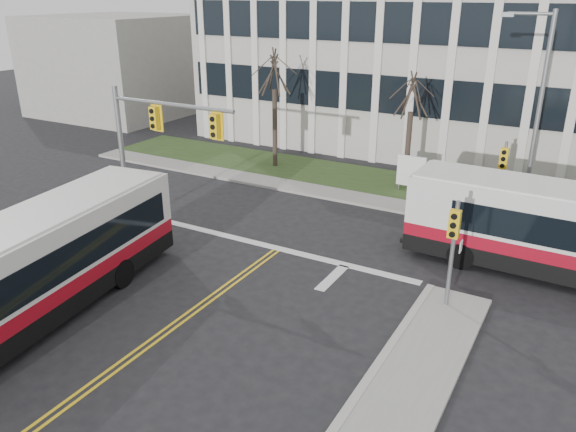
# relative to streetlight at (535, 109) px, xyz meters

# --- Properties ---
(ground) EXTENTS (120.00, 120.00, 0.00)m
(ground) POSITION_rel_streetlight_xyz_m (-8.03, -16.20, -5.19)
(ground) COLOR black
(ground) RESTS_ON ground
(sidewalk_cross) EXTENTS (44.00, 1.60, 0.14)m
(sidewalk_cross) POSITION_rel_streetlight_xyz_m (-3.03, -1.00, -5.12)
(sidewalk_cross) COLOR #9E9B93
(sidewalk_cross) RESTS_ON ground
(building_lawn) EXTENTS (44.00, 5.00, 0.12)m
(building_lawn) POSITION_rel_streetlight_xyz_m (-3.03, 1.80, -5.13)
(building_lawn) COLOR #2B401B
(building_lawn) RESTS_ON ground
(office_building) EXTENTS (40.00, 16.00, 12.00)m
(office_building) POSITION_rel_streetlight_xyz_m (-3.03, 13.80, 0.81)
(office_building) COLOR #BBB5AD
(office_building) RESTS_ON ground
(building_annex) EXTENTS (12.00, 12.00, 8.00)m
(building_annex) POSITION_rel_streetlight_xyz_m (-34.03, 9.80, -1.19)
(building_annex) COLOR #9E9B93
(building_annex) RESTS_ON ground
(mast_arm_signal) EXTENTS (6.11, 0.38, 6.20)m
(mast_arm_signal) POSITION_rel_streetlight_xyz_m (-13.65, -9.04, -0.94)
(mast_arm_signal) COLOR slate
(mast_arm_signal) RESTS_ON ground
(signal_pole_near) EXTENTS (0.34, 0.39, 3.80)m
(signal_pole_near) POSITION_rel_streetlight_xyz_m (-0.83, -9.30, -2.69)
(signal_pole_near) COLOR slate
(signal_pole_near) RESTS_ON ground
(signal_pole_far) EXTENTS (0.34, 0.39, 3.80)m
(signal_pole_far) POSITION_rel_streetlight_xyz_m (-0.83, -0.80, -2.69)
(signal_pole_far) COLOR slate
(signal_pole_far) RESTS_ON ground
(streetlight) EXTENTS (2.15, 0.25, 9.20)m
(streetlight) POSITION_rel_streetlight_xyz_m (0.00, 0.00, 0.00)
(streetlight) COLOR slate
(streetlight) RESTS_ON ground
(directory_sign) EXTENTS (1.50, 0.12, 2.00)m
(directory_sign) POSITION_rel_streetlight_xyz_m (-5.53, 1.30, -4.02)
(directory_sign) COLOR slate
(directory_sign) RESTS_ON ground
(tree_left) EXTENTS (1.80, 1.80, 7.70)m
(tree_left) POSITION_rel_streetlight_xyz_m (-14.03, 1.80, 0.32)
(tree_left) COLOR #42352B
(tree_left) RESTS_ON ground
(tree_mid) EXTENTS (1.80, 1.80, 6.82)m
(tree_mid) POSITION_rel_streetlight_xyz_m (-6.03, 2.00, -0.31)
(tree_mid) COLOR #42352B
(tree_mid) RESTS_ON ground
(bus_main) EXTENTS (4.34, 12.76, 3.34)m
(bus_main) POSITION_rel_streetlight_xyz_m (-12.11, -16.74, -3.53)
(bus_main) COLOR silver
(bus_main) RESTS_ON ground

